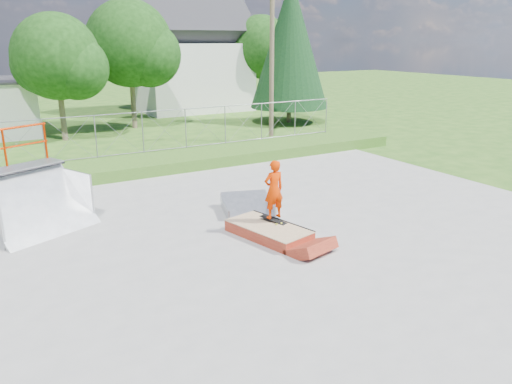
% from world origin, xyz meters
% --- Properties ---
extents(ground, '(120.00, 120.00, 0.00)m').
position_xyz_m(ground, '(0.00, 0.00, 0.00)').
color(ground, '#275518').
rests_on(ground, ground).
extents(concrete_pad, '(20.00, 16.00, 0.04)m').
position_xyz_m(concrete_pad, '(0.00, 0.00, 0.02)').
color(concrete_pad, gray).
rests_on(concrete_pad, ground).
extents(grass_berm, '(24.00, 3.00, 0.50)m').
position_xyz_m(grass_berm, '(0.00, 9.50, 0.25)').
color(grass_berm, '#275518').
rests_on(grass_berm, ground).
extents(grind_box, '(1.69, 2.61, 0.36)m').
position_xyz_m(grind_box, '(0.21, 0.43, 0.18)').
color(grind_box, maroon).
rests_on(grind_box, concrete_pad).
extents(quarter_pipe, '(3.54, 3.32, 2.81)m').
position_xyz_m(quarter_pipe, '(-5.24, 4.38, 1.40)').
color(quarter_pipe, '#95989D').
rests_on(quarter_pipe, concrete_pad).
extents(flat_bank_ramp, '(1.91, 1.98, 0.46)m').
position_xyz_m(flat_bank_ramp, '(0.74, 2.55, 0.23)').
color(flat_bank_ramp, '#95989D').
rests_on(flat_bank_ramp, concrete_pad).
extents(skateboard, '(0.54, 0.81, 0.13)m').
position_xyz_m(skateboard, '(0.50, 0.63, 0.40)').
color(skateboard, black).
rests_on(skateboard, grind_box).
extents(skater, '(0.60, 0.40, 1.65)m').
position_xyz_m(skater, '(0.50, 0.63, 1.22)').
color(skater, red).
rests_on(skater, grind_box).
extents(chain_link_fence, '(20.00, 0.06, 1.80)m').
position_xyz_m(chain_link_fence, '(0.00, 10.50, 1.40)').
color(chain_link_fence, gray).
rests_on(chain_link_fence, grass_berm).
extents(gable_house, '(8.40, 6.08, 8.94)m').
position_xyz_m(gable_house, '(9.00, 26.00, 3.84)').
color(gable_house, silver).
rests_on(gable_house, ground).
extents(utility_pole, '(0.24, 0.24, 8.00)m').
position_xyz_m(utility_pole, '(7.50, 12.00, 4.00)').
color(utility_pole, brown).
rests_on(utility_pole, ground).
extents(tree_left_near, '(4.76, 4.48, 6.65)m').
position_xyz_m(tree_left_near, '(-1.75, 17.83, 4.24)').
color(tree_left_near, brown).
rests_on(tree_left_near, ground).
extents(tree_center, '(5.44, 5.12, 7.60)m').
position_xyz_m(tree_center, '(2.78, 19.81, 4.85)').
color(tree_center, brown).
rests_on(tree_center, ground).
extents(tree_right_far, '(5.10, 4.80, 7.12)m').
position_xyz_m(tree_right_far, '(14.27, 23.82, 4.54)').
color(tree_right_far, brown).
rests_on(tree_right_far, ground).
extents(tree_back_mid, '(4.08, 3.84, 5.70)m').
position_xyz_m(tree_back_mid, '(5.21, 27.86, 3.63)').
color(tree_back_mid, brown).
rests_on(tree_back_mid, ground).
extents(conifer_tree, '(5.04, 5.04, 9.10)m').
position_xyz_m(conifer_tree, '(12.00, 17.00, 5.05)').
color(conifer_tree, brown).
rests_on(conifer_tree, ground).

